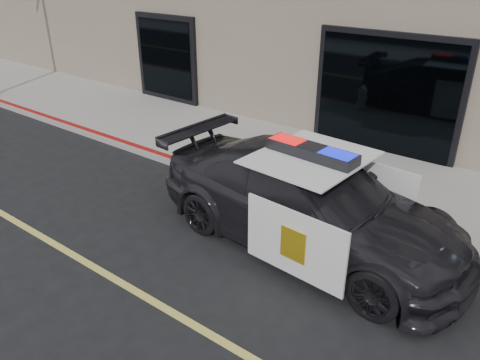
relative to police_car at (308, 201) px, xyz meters
The scene contains 4 objects.
ground 2.75m from the police_car, 79.19° to the right, with size 120.00×120.00×0.00m, color black.
sidewalk_n 2.80m from the police_car, 79.49° to the left, with size 60.00×3.50×0.15m, color gray.
police_car is the anchor object (origin of this frame).
fire_hydrant 2.63m from the police_car, 146.21° to the left, with size 0.33×0.46×0.73m.
Camera 1 is at (2.62, -3.36, 4.41)m, focal length 35.00 mm.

